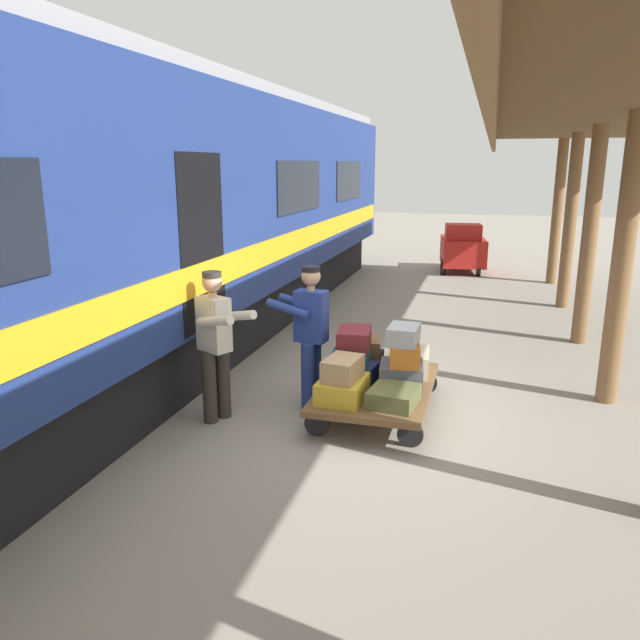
{
  "coord_description": "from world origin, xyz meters",
  "views": [
    {
      "loc": [
        -1.02,
        6.41,
        2.83
      ],
      "look_at": [
        0.73,
        0.08,
        1.15
      ],
      "focal_mm": 34.44,
      "sensor_mm": 36.0,
      "label": 1
    }
  ],
  "objects_px": {
    "suitcase_olive_duffel": "(394,396)",
    "suitcase_navy_fabric": "(353,373)",
    "suitcase_yellow_case": "(342,389)",
    "suitcase_brown_leather": "(365,347)",
    "suitcase_tan_vintage": "(343,369)",
    "porter_in_overalls": "(310,332)",
    "suitcase_gray_aluminum": "(404,335)",
    "baggage_tug": "(463,249)",
    "suitcase_slate_roller": "(401,375)",
    "suitcase_teal_softside": "(351,355)",
    "porter_by_door": "(216,341)",
    "suitcase_black_hardshell": "(363,362)",
    "train_car": "(89,229)",
    "suitcase_cream_canvas": "(408,361)",
    "luggage_cart": "(377,389)",
    "suitcase_maroon_trunk": "(354,338)",
    "suitcase_orange_carryall": "(405,353)"
  },
  "relations": [
    {
      "from": "porter_in_overalls",
      "to": "suitcase_gray_aluminum",
      "type": "bearing_deg",
      "value": -179.1
    },
    {
      "from": "suitcase_slate_roller",
      "to": "suitcase_teal_softside",
      "type": "bearing_deg",
      "value": -1.7
    },
    {
      "from": "suitcase_olive_duffel",
      "to": "suitcase_brown_leather",
      "type": "distance_m",
      "value": 1.2
    },
    {
      "from": "suitcase_gray_aluminum",
      "to": "suitcase_cream_canvas",
      "type": "bearing_deg",
      "value": -88.72
    },
    {
      "from": "suitcase_yellow_case",
      "to": "suitcase_brown_leather",
      "type": "distance_m",
      "value": 1.07
    },
    {
      "from": "suitcase_olive_duffel",
      "to": "suitcase_navy_fabric",
      "type": "distance_m",
      "value": 0.78
    },
    {
      "from": "suitcase_cream_canvas",
      "to": "suitcase_teal_softside",
      "type": "relative_size",
      "value": 1.13
    },
    {
      "from": "train_car",
      "to": "suitcase_teal_softside",
      "type": "relative_size",
      "value": 38.39
    },
    {
      "from": "suitcase_yellow_case",
      "to": "suitcase_tan_vintage",
      "type": "distance_m",
      "value": 0.24
    },
    {
      "from": "suitcase_teal_softside",
      "to": "train_car",
      "type": "bearing_deg",
      "value": 4.18
    },
    {
      "from": "suitcase_black_hardshell",
      "to": "suitcase_teal_softside",
      "type": "height_order",
      "value": "suitcase_teal_softside"
    },
    {
      "from": "luggage_cart",
      "to": "baggage_tug",
      "type": "xyz_separation_m",
      "value": [
        -0.47,
        -10.07,
        0.33
      ]
    },
    {
      "from": "suitcase_navy_fabric",
      "to": "baggage_tug",
      "type": "bearing_deg",
      "value": -94.27
    },
    {
      "from": "suitcase_olive_duffel",
      "to": "suitcase_brown_leather",
      "type": "height_order",
      "value": "suitcase_brown_leather"
    },
    {
      "from": "porter_by_door",
      "to": "suitcase_olive_duffel",
      "type": "bearing_deg",
      "value": -176.04
    },
    {
      "from": "suitcase_olive_duffel",
      "to": "porter_in_overalls",
      "type": "height_order",
      "value": "porter_in_overalls"
    },
    {
      "from": "suitcase_slate_roller",
      "to": "suitcase_orange_carryall",
      "type": "distance_m",
      "value": 0.27
    },
    {
      "from": "suitcase_slate_roller",
      "to": "suitcase_cream_canvas",
      "type": "bearing_deg",
      "value": -90.0
    },
    {
      "from": "luggage_cart",
      "to": "suitcase_tan_vintage",
      "type": "distance_m",
      "value": 0.74
    },
    {
      "from": "suitcase_navy_fabric",
      "to": "suitcase_brown_leather",
      "type": "relative_size",
      "value": 1.09
    },
    {
      "from": "suitcase_gray_aluminum",
      "to": "porter_by_door",
      "type": "relative_size",
      "value": 0.26
    },
    {
      "from": "luggage_cart",
      "to": "suitcase_navy_fabric",
      "type": "xyz_separation_m",
      "value": [
        0.28,
        0.0,
        0.16
      ]
    },
    {
      "from": "train_car",
      "to": "baggage_tug",
      "type": "xyz_separation_m",
      "value": [
        -3.99,
        -10.29,
        -1.43
      ]
    },
    {
      "from": "suitcase_gray_aluminum",
      "to": "baggage_tug",
      "type": "bearing_deg",
      "value": -91.02
    },
    {
      "from": "suitcase_brown_leather",
      "to": "baggage_tug",
      "type": "bearing_deg",
      "value": -94.32
    },
    {
      "from": "suitcase_cream_canvas",
      "to": "suitcase_gray_aluminum",
      "type": "relative_size",
      "value": 1.4
    },
    {
      "from": "suitcase_slate_roller",
      "to": "suitcase_maroon_trunk",
      "type": "bearing_deg",
      "value": -3.99
    },
    {
      "from": "suitcase_black_hardshell",
      "to": "suitcase_navy_fabric",
      "type": "height_order",
      "value": "suitcase_navy_fabric"
    },
    {
      "from": "luggage_cart",
      "to": "suitcase_maroon_trunk",
      "type": "xyz_separation_m",
      "value": [
        0.28,
        -0.04,
        0.58
      ]
    },
    {
      "from": "suitcase_brown_leather",
      "to": "porter_by_door",
      "type": "distance_m",
      "value": 1.89
    },
    {
      "from": "suitcase_maroon_trunk",
      "to": "porter_in_overalls",
      "type": "bearing_deg",
      "value": 8.53
    },
    {
      "from": "suitcase_gray_aluminum",
      "to": "baggage_tug",
      "type": "relative_size",
      "value": 0.25
    },
    {
      "from": "suitcase_navy_fabric",
      "to": "porter_by_door",
      "type": "height_order",
      "value": "porter_by_door"
    },
    {
      "from": "suitcase_black_hardshell",
      "to": "suitcase_maroon_trunk",
      "type": "bearing_deg",
      "value": 89.66
    },
    {
      "from": "luggage_cart",
      "to": "porter_in_overalls",
      "type": "xyz_separation_m",
      "value": [
        0.8,
        0.04,
        0.63
      ]
    },
    {
      "from": "suitcase_yellow_case",
      "to": "suitcase_black_hardshell",
      "type": "relative_size",
      "value": 0.98
    },
    {
      "from": "suitcase_olive_duffel",
      "to": "suitcase_teal_softside",
      "type": "height_order",
      "value": "suitcase_teal_softside"
    },
    {
      "from": "suitcase_cream_canvas",
      "to": "suitcase_teal_softside",
      "type": "height_order",
      "value": "suitcase_teal_softside"
    },
    {
      "from": "suitcase_tan_vintage",
      "to": "suitcase_maroon_trunk",
      "type": "height_order",
      "value": "suitcase_maroon_trunk"
    },
    {
      "from": "suitcase_tan_vintage",
      "to": "suitcase_gray_aluminum",
      "type": "bearing_deg",
      "value": -136.48
    },
    {
      "from": "porter_in_overalls",
      "to": "luggage_cart",
      "type": "bearing_deg",
      "value": -177.28
    },
    {
      "from": "suitcase_olive_duffel",
      "to": "porter_by_door",
      "type": "distance_m",
      "value": 2.03
    },
    {
      "from": "train_car",
      "to": "luggage_cart",
      "type": "height_order",
      "value": "train_car"
    },
    {
      "from": "luggage_cart",
      "to": "suitcase_teal_softside",
      "type": "bearing_deg",
      "value": -3.24
    },
    {
      "from": "train_car",
      "to": "suitcase_cream_canvas",
      "type": "relative_size",
      "value": 33.95
    },
    {
      "from": "suitcase_slate_roller",
      "to": "baggage_tug",
      "type": "bearing_deg",
      "value": -91.09
    },
    {
      "from": "suitcase_teal_softside",
      "to": "baggage_tug",
      "type": "relative_size",
      "value": 0.31
    },
    {
      "from": "suitcase_olive_duffel",
      "to": "baggage_tug",
      "type": "height_order",
      "value": "baggage_tug"
    },
    {
      "from": "suitcase_brown_leather",
      "to": "suitcase_gray_aluminum",
      "type": "distance_m",
      "value": 0.83
    },
    {
      "from": "suitcase_tan_vintage",
      "to": "porter_in_overalls",
      "type": "xyz_separation_m",
      "value": [
        0.52,
        -0.52,
        0.23
      ]
    }
  ]
}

